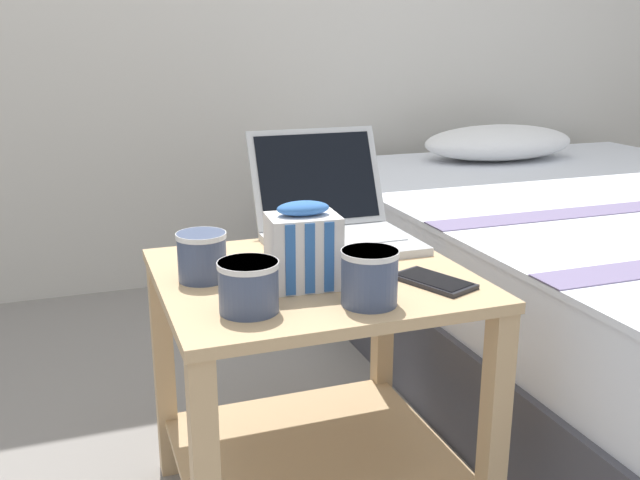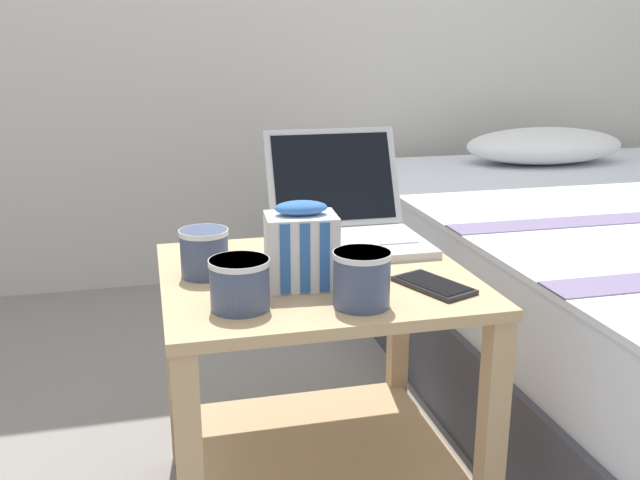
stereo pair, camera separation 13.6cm
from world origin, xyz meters
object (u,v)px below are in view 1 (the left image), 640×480
object	(u,v)px
snack_bag	(303,248)
cell_phone	(434,281)
mug_front_left	(201,253)
bed	(625,274)
mug_front_right	(369,274)
laptop	(334,221)
mug_mid_center	(249,283)

from	to	relation	value
snack_bag	cell_phone	size ratio (longest dim) A/B	0.95
mug_front_left	bed	bearing A→B (deg)	15.93
cell_phone	mug_front_left	bearing A→B (deg)	157.03
mug_front_right	cell_phone	distance (m)	0.17
laptop	cell_phone	bearing A→B (deg)	-77.33
snack_bag	cell_phone	world-z (taller)	snack_bag
cell_phone	mug_mid_center	bearing A→B (deg)	-177.34
laptop	bed	bearing A→B (deg)	12.62
laptop	mug_front_left	bearing A→B (deg)	-153.98
mug_mid_center	mug_front_left	bearing A→B (deg)	103.42
snack_bag	cell_phone	distance (m)	0.26
mug_front_left	mug_front_right	world-z (taller)	mug_front_right
mug_front_left	mug_mid_center	xyz separation A→B (m)	(0.05, -0.19, -0.00)
laptop	snack_bag	world-z (taller)	laptop
cell_phone	mug_front_right	bearing A→B (deg)	-161.17
laptop	cell_phone	world-z (taller)	laptop
mug_mid_center	cell_phone	bearing A→B (deg)	2.66
laptop	mug_front_left	size ratio (longest dim) A/B	2.54
mug_front_right	mug_mid_center	world-z (taller)	mug_front_right
bed	snack_bag	xyz separation A→B (m)	(-1.27, -0.52, 0.36)
mug_front_right	snack_bag	size ratio (longest dim) A/B	0.87
mug_mid_center	snack_bag	size ratio (longest dim) A/B	0.81
mug_front_right	mug_mid_center	xyz separation A→B (m)	(-0.21, 0.04, -0.00)
mug_front_left	snack_bag	distance (m)	0.20
mug_front_right	snack_bag	xyz separation A→B (m)	(-0.08, 0.12, 0.02)
bed	cell_phone	bearing A→B (deg)	-150.34
mug_front_right	mug_mid_center	distance (m)	0.21
laptop	mug_mid_center	world-z (taller)	laptop
mug_front_left	cell_phone	xyz separation A→B (m)	(0.41, -0.17, -0.05)
mug_front_right	mug_front_left	bearing A→B (deg)	137.89
laptop	mug_front_left	xyz separation A→B (m)	(-0.34, -0.16, 0.00)
bed	mug_mid_center	size ratio (longest dim) A/B	15.72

